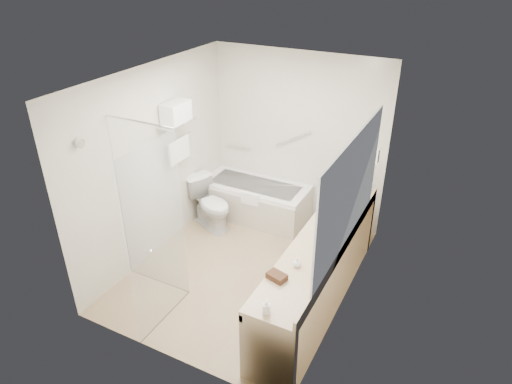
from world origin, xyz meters
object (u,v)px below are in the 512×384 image
at_px(amenity_basket, 277,276).
at_px(vanity_counter, 319,257).
at_px(toilet, 211,204).
at_px(water_bottle_left, 337,200).
at_px(bathtub, 255,200).

bearing_deg(amenity_basket, vanity_counter, 78.42).
distance_m(toilet, water_bottle_left, 1.96).
xyz_separation_m(bathtub, vanity_counter, (1.52, -1.39, 0.36)).
bearing_deg(water_bottle_left, vanity_counter, -83.55).
distance_m(amenity_basket, water_bottle_left, 1.63).
bearing_deg(water_bottle_left, toilet, 179.68).
height_order(bathtub, vanity_counter, vanity_counter).
height_order(toilet, water_bottle_left, water_bottle_left).
relative_size(vanity_counter, amenity_basket, 14.45).
xyz_separation_m(toilet, amenity_basket, (1.81, -1.64, 0.51)).
height_order(vanity_counter, toilet, vanity_counter).
bearing_deg(water_bottle_left, bathtub, 158.96).
bearing_deg(toilet, water_bottle_left, -68.23).
xyz_separation_m(toilet, water_bottle_left, (1.88, -0.01, 0.57)).
relative_size(toilet, amenity_basket, 4.01).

